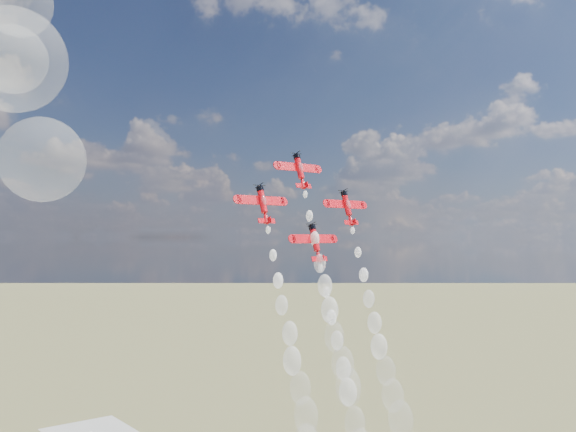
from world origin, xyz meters
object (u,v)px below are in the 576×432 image
(plane_lead, at_px, (300,170))
(plane_right, at_px, (347,207))
(plane_left, at_px, (263,203))
(plane_slot, at_px, (315,242))

(plane_lead, distance_m, plane_right, 16.50)
(plane_left, height_order, plane_right, same)
(plane_slot, bearing_deg, plane_left, 167.60)
(plane_left, bearing_deg, plane_right, 0.00)
(plane_left, distance_m, plane_slot, 16.50)
(plane_lead, xyz_separation_m, plane_right, (13.51, -2.97, -8.98))
(plane_left, relative_size, plane_slot, 1.00)
(plane_right, bearing_deg, plane_left, 180.00)
(plane_lead, bearing_deg, plane_right, -12.40)
(plane_right, distance_m, plane_slot, 16.50)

